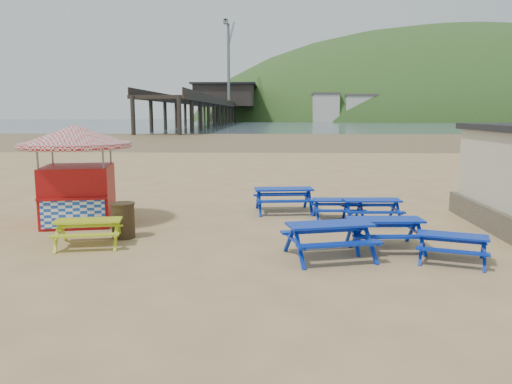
{
  "coord_description": "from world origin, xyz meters",
  "views": [
    {
      "loc": [
        0.42,
        -14.19,
        3.5
      ],
      "look_at": [
        -0.1,
        1.5,
        1.0
      ],
      "focal_mm": 35.0,
      "sensor_mm": 36.0,
      "label": 1
    }
  ],
  "objects_px": {
    "picnic_table_blue_a": "(284,200)",
    "litter_bin": "(123,220)",
    "picnic_table_blue_b": "(371,211)",
    "ice_cream_kiosk": "(77,162)",
    "picnic_table_yellow": "(89,233)"
  },
  "relations": [
    {
      "from": "picnic_table_blue_a",
      "to": "ice_cream_kiosk",
      "type": "distance_m",
      "value": 7.04
    },
    {
      "from": "picnic_table_blue_a",
      "to": "litter_bin",
      "type": "xyz_separation_m",
      "value": [
        -4.6,
        -3.85,
        0.08
      ]
    },
    {
      "from": "picnic_table_blue_a",
      "to": "picnic_table_blue_b",
      "type": "xyz_separation_m",
      "value": [
        2.79,
        -1.62,
        -0.05
      ]
    },
    {
      "from": "picnic_table_blue_a",
      "to": "picnic_table_yellow",
      "type": "bearing_deg",
      "value": -144.15
    },
    {
      "from": "picnic_table_blue_b",
      "to": "litter_bin",
      "type": "height_order",
      "value": "litter_bin"
    },
    {
      "from": "picnic_table_yellow",
      "to": "litter_bin",
      "type": "xyz_separation_m",
      "value": [
        0.66,
        0.89,
        0.15
      ]
    },
    {
      "from": "ice_cream_kiosk",
      "to": "litter_bin",
      "type": "height_order",
      "value": "ice_cream_kiosk"
    },
    {
      "from": "picnic_table_blue_a",
      "to": "litter_bin",
      "type": "relative_size",
      "value": 2.21
    },
    {
      "from": "picnic_table_blue_b",
      "to": "ice_cream_kiosk",
      "type": "relative_size",
      "value": 0.45
    },
    {
      "from": "picnic_table_yellow",
      "to": "ice_cream_kiosk",
      "type": "bearing_deg",
      "value": 105.42
    },
    {
      "from": "picnic_table_yellow",
      "to": "ice_cream_kiosk",
      "type": "xyz_separation_m",
      "value": [
        -1.28,
        2.67,
        1.62
      ]
    },
    {
      "from": "picnic_table_blue_b",
      "to": "litter_bin",
      "type": "bearing_deg",
      "value": -165.14
    },
    {
      "from": "picnic_table_blue_a",
      "to": "picnic_table_blue_b",
      "type": "height_order",
      "value": "picnic_table_blue_a"
    },
    {
      "from": "picnic_table_blue_b",
      "to": "picnic_table_yellow",
      "type": "height_order",
      "value": "picnic_table_blue_b"
    },
    {
      "from": "litter_bin",
      "to": "picnic_table_blue_a",
      "type": "bearing_deg",
      "value": 39.9
    }
  ]
}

